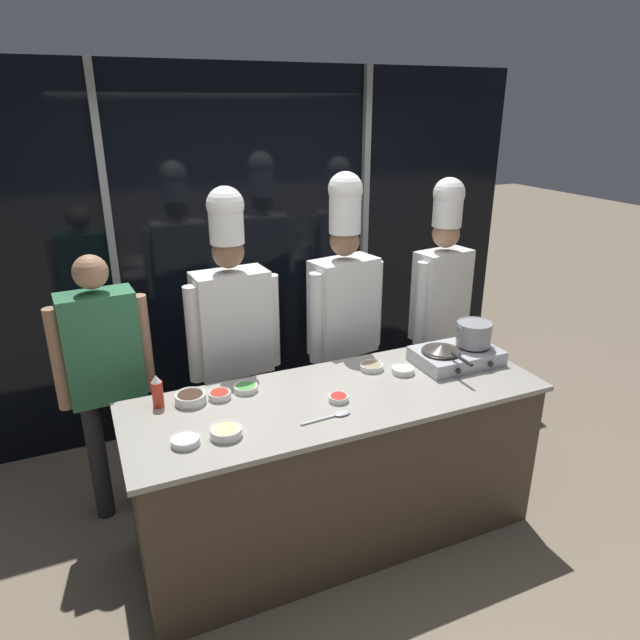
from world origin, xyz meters
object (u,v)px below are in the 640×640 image
prep_bowl_onion (403,370)px  person_guest (104,365)px  chef_line (442,291)px  prep_bowl_chili_flakes (220,395)px  prep_bowl_bell_pepper (339,398)px  serving_spoon_slotted (336,415)px  frying_pan (442,348)px  stock_pot (474,333)px  chef_sous (344,304)px  squeeze_bottle_chili (157,392)px  portable_stove (456,356)px  prep_bowl_garlic (185,440)px  prep_bowl_mushrooms (371,366)px  prep_bowl_soy_glaze (190,397)px  prep_bowl_ginger (226,431)px  chef_head (232,323)px  prep_bowl_scallions (246,388)px

prep_bowl_onion → person_guest: size_ratio=0.08×
chef_line → prep_bowl_chili_flakes: bearing=6.4°
chef_line → prep_bowl_bell_pepper: bearing=24.0°
prep_bowl_chili_flakes → serving_spoon_slotted: prep_bowl_chili_flakes is taller
prep_bowl_chili_flakes → person_guest: (-0.54, 0.51, 0.05)m
frying_pan → stock_pot: bearing=1.2°
prep_bowl_bell_pepper → serving_spoon_slotted: prep_bowl_bell_pepper is taller
serving_spoon_slotted → chef_sous: 1.10m
person_guest → chef_sous: 1.55m
squeeze_bottle_chili → chef_line: bearing=12.4°
portable_stove → prep_bowl_chili_flakes: bearing=174.4°
prep_bowl_garlic → prep_bowl_mushrooms: same height
prep_bowl_soy_glaze → prep_bowl_ginger: size_ratio=1.07×
stock_pot → person_guest: size_ratio=0.15×
squeeze_bottle_chili → prep_bowl_bell_pepper: squeeze_bottle_chili is taller
prep_bowl_mushrooms → prep_bowl_ginger: size_ratio=0.92×
prep_bowl_soy_glaze → frying_pan: bearing=-6.2°
frying_pan → serving_spoon_slotted: (-0.83, -0.28, -0.11)m
chef_sous → prep_bowl_chili_flakes: bearing=16.6°
frying_pan → person_guest: person_guest is taller
squeeze_bottle_chili → prep_bowl_soy_glaze: bearing=-10.6°
prep_bowl_mushrooms → chef_line: 1.02m
chef_head → chef_sous: (0.77, -0.01, 0.02)m
portable_stove → chef_head: (-1.21, 0.68, 0.16)m
stock_pot → chef_sous: size_ratio=0.12×
prep_bowl_soy_glaze → prep_bowl_scallions: (0.31, 0.01, -0.01)m
chef_sous → chef_line: chef_sous is taller
prep_bowl_scallions → chef_sous: size_ratio=0.07×
prep_bowl_onion → prep_bowl_mushrooms: bearing=140.9°
prep_bowl_soy_glaze → chef_line: 2.00m
portable_stove → prep_bowl_scallions: size_ratio=3.74×
prep_bowl_garlic → person_guest: (-0.29, 0.89, 0.06)m
stock_pot → prep_bowl_soy_glaze: size_ratio=1.45×
serving_spoon_slotted → chef_sous: chef_sous is taller
squeeze_bottle_chili → prep_bowl_chili_flakes: size_ratio=1.47×
prep_bowl_onion → chef_line: chef_line is taller
prep_bowl_bell_pepper → person_guest: person_guest is taller
person_guest → squeeze_bottle_chili: bearing=111.5°
stock_pot → serving_spoon_slotted: size_ratio=0.86×
portable_stove → prep_bowl_ginger: portable_stove is taller
prep_bowl_soy_glaze → prep_bowl_scallions: prep_bowl_soy_glaze is taller
prep_bowl_garlic → person_guest: 0.93m
chef_head → chef_line: chef_head is taller
prep_bowl_garlic → chef_head: chef_head is taller
prep_bowl_soy_glaze → prep_bowl_scallions: size_ratio=1.23×
prep_bowl_ginger → prep_bowl_mushrooms: bearing=20.2°
prep_bowl_soy_glaze → prep_bowl_chili_flakes: 0.16m
stock_pot → chef_sous: 0.87m
portable_stove → prep_bowl_bell_pepper: portable_stove is taller
stock_pot → prep_bowl_mushrooms: size_ratio=1.69×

